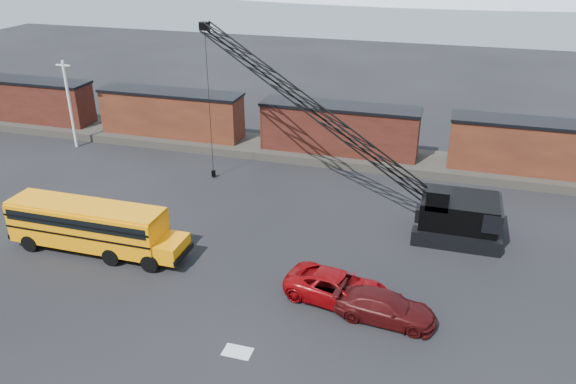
# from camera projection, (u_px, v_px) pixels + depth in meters

# --- Properties ---
(ground) EXTENTS (160.00, 160.00, 0.00)m
(ground) POSITION_uv_depth(u_px,v_px,m) (255.00, 302.00, 30.54)
(ground) COLOR black
(ground) RESTS_ON ground
(gravel_berm) EXTENTS (120.00, 5.00, 0.70)m
(gravel_berm) POSITION_uv_depth(u_px,v_px,m) (338.00, 155.00, 49.49)
(gravel_berm) COLOR #403C34
(gravel_berm) RESTS_ON ground
(boxcar_west_far) EXTENTS (13.70, 3.10, 4.17)m
(boxcar_west_far) POSITION_uv_depth(u_px,v_px,m) (28.00, 100.00, 56.64)
(boxcar_west_far) COLOR #4D1D15
(boxcar_west_far) RESTS_ON gravel_berm
(boxcar_west_near) EXTENTS (13.70, 3.10, 4.17)m
(boxcar_west_near) POSITION_uv_depth(u_px,v_px,m) (172.00, 113.00, 52.55)
(boxcar_west_near) COLOR #401B12
(boxcar_west_near) RESTS_ON gravel_berm
(boxcar_mid) EXTENTS (13.70, 3.10, 4.17)m
(boxcar_mid) POSITION_uv_depth(u_px,v_px,m) (339.00, 129.00, 48.46)
(boxcar_mid) COLOR #4D1D15
(boxcar_mid) RESTS_ON gravel_berm
(boxcar_east_near) EXTENTS (13.70, 3.10, 4.17)m
(boxcar_east_near) POSITION_uv_depth(u_px,v_px,m) (538.00, 147.00, 44.37)
(boxcar_east_near) COLOR #401B12
(boxcar_east_near) RESTS_ON gravel_berm
(utility_pole) EXTENTS (1.40, 0.24, 8.00)m
(utility_pole) POSITION_uv_depth(u_px,v_px,m) (70.00, 103.00, 50.53)
(utility_pole) COLOR silver
(utility_pole) RESTS_ON ground
(snow_patch) EXTENTS (1.40, 0.90, 0.02)m
(snow_patch) POSITION_uv_depth(u_px,v_px,m) (238.00, 352.00, 26.94)
(snow_patch) COLOR silver
(snow_patch) RESTS_ON ground
(school_bus) EXTENTS (11.65, 2.65, 3.19)m
(school_bus) POSITION_uv_depth(u_px,v_px,m) (93.00, 226.00, 34.63)
(school_bus) COLOR #FF9305
(school_bus) RESTS_ON ground
(red_pickup) EXTENTS (6.28, 3.77, 1.63)m
(red_pickup) POSITION_uv_depth(u_px,v_px,m) (339.00, 288.00, 30.30)
(red_pickup) COLOR #8E060A
(red_pickup) RESTS_ON ground
(maroon_suv) EXTENTS (5.41, 2.58, 1.52)m
(maroon_suv) POSITION_uv_depth(u_px,v_px,m) (385.00, 307.00, 28.87)
(maroon_suv) COLOR #3F0B0C
(maroon_suv) RESTS_ON ground
(crawler_crane) EXTENTS (22.41, 7.02, 12.52)m
(crawler_crane) POSITION_uv_depth(u_px,v_px,m) (316.00, 111.00, 38.64)
(crawler_crane) COLOR black
(crawler_crane) RESTS_ON ground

